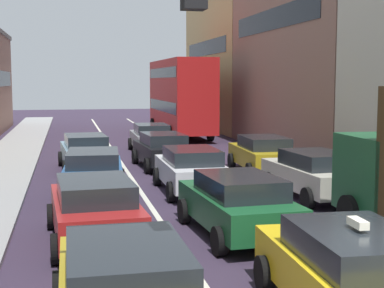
{
  "coord_description": "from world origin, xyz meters",
  "views": [
    {
      "loc": [
        -4.05,
        -6.7,
        3.69
      ],
      "look_at": [
        0.0,
        12.0,
        1.6
      ],
      "focal_mm": 54.1,
      "sensor_mm": 36.0,
      "label": 1
    }
  ],
  "objects_px": {
    "traffic_light_pole": "(30,70)",
    "sedan_centre_lane_second": "(238,203)",
    "sedan_right_lane_behind_truck": "(314,173)",
    "wagon_right_lane_far": "(263,153)",
    "sedan_centre_lane_fifth": "(151,137)",
    "bus_mid_queue_primary": "(180,94)",
    "sedan_left_lane_third": "(93,172)",
    "taxi_centre_lane_front": "(352,272)",
    "sedan_left_lane_fourth": "(86,151)",
    "hatchback_centre_lane_third": "(191,169)",
    "coupe_centre_lane_fourth": "(162,149)",
    "wagon_left_lane_second": "(95,208)"
  },
  "relations": [
    {
      "from": "traffic_light_pole",
      "to": "sedan_centre_lane_second",
      "type": "xyz_separation_m",
      "value": [
        4.32,
        6.15,
        -3.02
      ]
    },
    {
      "from": "sedan_right_lane_behind_truck",
      "to": "wagon_right_lane_far",
      "type": "xyz_separation_m",
      "value": [
        0.05,
        5.06,
        0.0
      ]
    },
    {
      "from": "sedan_centre_lane_fifth",
      "to": "bus_mid_queue_primary",
      "type": "xyz_separation_m",
      "value": [
        3.16,
        8.26,
        2.03
      ]
    },
    {
      "from": "sedan_left_lane_third",
      "to": "taxi_centre_lane_front",
      "type": "bearing_deg",
      "value": -158.72
    },
    {
      "from": "taxi_centre_lane_front",
      "to": "sedan_centre_lane_fifth",
      "type": "distance_m",
      "value": 21.62
    },
    {
      "from": "sedan_left_lane_fourth",
      "to": "sedan_right_lane_behind_truck",
      "type": "xyz_separation_m",
      "value": [
        6.87,
        -7.35,
        0.0
      ]
    },
    {
      "from": "hatchback_centre_lane_third",
      "to": "sedan_centre_lane_fifth",
      "type": "bearing_deg",
      "value": -0.85
    },
    {
      "from": "sedan_centre_lane_second",
      "to": "coupe_centre_lane_fourth",
      "type": "distance_m",
      "value": 11.13
    },
    {
      "from": "hatchback_centre_lane_third",
      "to": "sedan_centre_lane_fifth",
      "type": "relative_size",
      "value": 1.0
    },
    {
      "from": "wagon_left_lane_second",
      "to": "wagon_right_lane_far",
      "type": "xyz_separation_m",
      "value": [
        7.08,
        8.74,
        0.0
      ]
    },
    {
      "from": "wagon_left_lane_second",
      "to": "sedan_left_lane_fourth",
      "type": "xyz_separation_m",
      "value": [
        0.15,
        11.03,
        0.0
      ]
    },
    {
      "from": "traffic_light_pole",
      "to": "sedan_left_lane_fourth",
      "type": "relative_size",
      "value": 1.25
    },
    {
      "from": "traffic_light_pole",
      "to": "taxi_centre_lane_front",
      "type": "relative_size",
      "value": 1.26
    },
    {
      "from": "sedan_left_lane_fourth",
      "to": "taxi_centre_lane_front",
      "type": "bearing_deg",
      "value": -171.81
    },
    {
      "from": "coupe_centre_lane_fourth",
      "to": "bus_mid_queue_primary",
      "type": "bearing_deg",
      "value": -17.44
    },
    {
      "from": "traffic_light_pole",
      "to": "sedan_right_lane_behind_truck",
      "type": "distance_m",
      "value": 13.12
    },
    {
      "from": "sedan_centre_lane_second",
      "to": "sedan_right_lane_behind_truck",
      "type": "distance_m",
      "value": 5.29
    },
    {
      "from": "sedan_right_lane_behind_truck",
      "to": "wagon_left_lane_second",
      "type": "bearing_deg",
      "value": 114.47
    },
    {
      "from": "sedan_centre_lane_second",
      "to": "wagon_right_lane_far",
      "type": "distance_m",
      "value": 9.62
    },
    {
      "from": "wagon_right_lane_far",
      "to": "sedan_left_lane_fourth",
      "type": "bearing_deg",
      "value": 74.27
    },
    {
      "from": "wagon_left_lane_second",
      "to": "sedan_centre_lane_fifth",
      "type": "distance_m",
      "value": 16.71
    },
    {
      "from": "taxi_centre_lane_front",
      "to": "sedan_left_lane_fourth",
      "type": "bearing_deg",
      "value": 14.68
    },
    {
      "from": "traffic_light_pole",
      "to": "hatchback_centre_lane_third",
      "type": "distance_m",
      "value": 12.82
    },
    {
      "from": "wagon_left_lane_second",
      "to": "coupe_centre_lane_fourth",
      "type": "bearing_deg",
      "value": -20.17
    },
    {
      "from": "sedan_centre_lane_second",
      "to": "sedan_centre_lane_fifth",
      "type": "distance_m",
      "value": 16.44
    },
    {
      "from": "wagon_left_lane_second",
      "to": "sedan_left_lane_fourth",
      "type": "relative_size",
      "value": 1.0
    },
    {
      "from": "coupe_centre_lane_fourth",
      "to": "sedan_centre_lane_fifth",
      "type": "relative_size",
      "value": 1.02
    },
    {
      "from": "coupe_centre_lane_fourth",
      "to": "sedan_centre_lane_fifth",
      "type": "xyz_separation_m",
      "value": [
        0.28,
        5.31,
        0.0
      ]
    },
    {
      "from": "hatchback_centre_lane_third",
      "to": "bus_mid_queue_primary",
      "type": "xyz_separation_m",
      "value": [
        3.4,
        19.17,
        2.03
      ]
    },
    {
      "from": "coupe_centre_lane_fourth",
      "to": "sedan_right_lane_behind_truck",
      "type": "distance_m",
      "value": 8.18
    },
    {
      "from": "wagon_left_lane_second",
      "to": "bus_mid_queue_primary",
      "type": "xyz_separation_m",
      "value": [
        6.81,
        24.56,
        2.03
      ]
    },
    {
      "from": "taxi_centre_lane_front",
      "to": "wagon_left_lane_second",
      "type": "xyz_separation_m",
      "value": [
        -3.61,
        5.31,
        -0.0
      ]
    },
    {
      "from": "hatchback_centre_lane_third",
      "to": "sedan_left_lane_third",
      "type": "bearing_deg",
      "value": 89.08
    },
    {
      "from": "sedan_centre_lane_second",
      "to": "sedan_left_lane_third",
      "type": "relative_size",
      "value": 1.0
    },
    {
      "from": "traffic_light_pole",
      "to": "bus_mid_queue_primary",
      "type": "height_order",
      "value": "traffic_light_pole"
    },
    {
      "from": "sedan_left_lane_third",
      "to": "wagon_right_lane_far",
      "type": "xyz_separation_m",
      "value": [
        6.86,
        3.28,
        0.0
      ]
    },
    {
      "from": "sedan_centre_lane_second",
      "to": "hatchback_centre_lane_third",
      "type": "distance_m",
      "value": 5.52
    },
    {
      "from": "wagon_left_lane_second",
      "to": "sedan_centre_lane_fifth",
      "type": "relative_size",
      "value": 1.02
    },
    {
      "from": "taxi_centre_lane_front",
      "to": "wagon_right_lane_far",
      "type": "height_order",
      "value": "taxi_centre_lane_front"
    },
    {
      "from": "hatchback_centre_lane_third",
      "to": "taxi_centre_lane_front",
      "type": "bearing_deg",
      "value": -178.57
    },
    {
      "from": "taxi_centre_lane_front",
      "to": "sedan_centre_lane_fifth",
      "type": "xyz_separation_m",
      "value": [
        0.04,
        21.62,
        -0.0
      ]
    },
    {
      "from": "taxi_centre_lane_front",
      "to": "sedan_centre_lane_second",
      "type": "xyz_separation_m",
      "value": [
        -0.25,
        5.18,
        -0.0
      ]
    },
    {
      "from": "wagon_left_lane_second",
      "to": "traffic_light_pole",
      "type": "bearing_deg",
      "value": 168.11
    },
    {
      "from": "sedan_centre_lane_second",
      "to": "sedan_left_lane_fourth",
      "type": "relative_size",
      "value": 1.0
    },
    {
      "from": "sedan_left_lane_fourth",
      "to": "hatchback_centre_lane_third",
      "type": "bearing_deg",
      "value": -153.69
    },
    {
      "from": "taxi_centre_lane_front",
      "to": "wagon_left_lane_second",
      "type": "relative_size",
      "value": 1.0
    },
    {
      "from": "traffic_light_pole",
      "to": "sedan_left_lane_fourth",
      "type": "distance_m",
      "value": 17.6
    },
    {
      "from": "hatchback_centre_lane_third",
      "to": "sedan_left_lane_third",
      "type": "distance_m",
      "value": 3.2
    },
    {
      "from": "sedan_centre_lane_second",
      "to": "wagon_left_lane_second",
      "type": "bearing_deg",
      "value": 84.59
    },
    {
      "from": "traffic_light_pole",
      "to": "wagon_left_lane_second",
      "type": "xyz_separation_m",
      "value": [
        0.97,
        6.27,
        -3.02
      ]
    }
  ]
}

